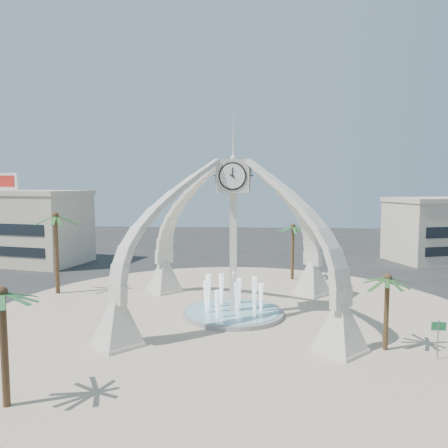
# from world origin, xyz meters

# --- Properties ---
(ground) EXTENTS (140.00, 140.00, 0.00)m
(ground) POSITION_xyz_m (0.00, 0.00, 0.00)
(ground) COLOR #282828
(ground) RESTS_ON ground
(plaza) EXTENTS (40.00, 40.00, 0.06)m
(plaza) POSITION_xyz_m (0.00, 0.00, 0.03)
(plaza) COLOR #BEAD8D
(plaza) RESTS_ON ground
(clock_tower) EXTENTS (17.94, 17.94, 16.30)m
(clock_tower) POSITION_xyz_m (-0.00, -0.00, 6.49)
(clock_tower) COLOR silver
(clock_tower) RESTS_ON ground
(fountain) EXTENTS (8.00, 8.00, 3.62)m
(fountain) POSITION_xyz_m (0.00, 0.00, 0.29)
(fountain) COLOR #9A999C
(fountain) RESTS_ON ground
(building_nw) EXTENTS (23.75, 13.73, 11.90)m
(building_nw) POSITION_xyz_m (-32.00, 22.00, 4.83)
(building_nw) COLOR #C1B697
(building_nw) RESTS_ON ground
(palm_east) EXTENTS (4.35, 4.35, 5.30)m
(palm_east) POSITION_xyz_m (9.96, -6.54, 4.61)
(palm_east) COLOR brown
(palm_east) RESTS_ON ground
(palm_west) EXTENTS (4.25, 4.25, 8.28)m
(palm_west) POSITION_xyz_m (-17.09, 5.64, 7.34)
(palm_west) COLOR brown
(palm_west) RESTS_ON ground
(palm_north) EXTENTS (4.22, 4.22, 6.58)m
(palm_north) POSITION_xyz_m (5.73, 13.54, 5.79)
(palm_north) COLOR brown
(palm_north) RESTS_ON ground
(palm_south) EXTENTS (4.55, 4.55, 6.21)m
(palm_south) POSITION_xyz_m (-9.86, -15.06, 5.43)
(palm_south) COLOR brown
(palm_south) RESTS_ON ground
(street_sign) EXTENTS (0.91, 0.08, 2.49)m
(street_sign) POSITION_xyz_m (12.63, -7.83, 1.78)
(street_sign) COLOR slate
(street_sign) RESTS_ON ground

